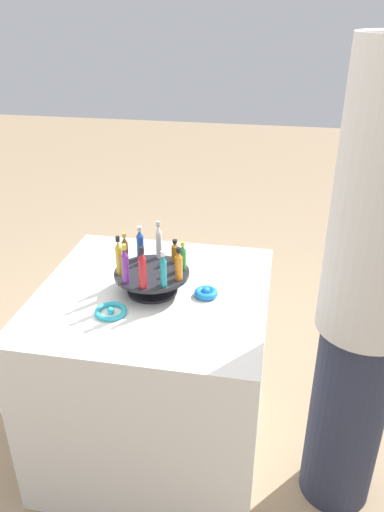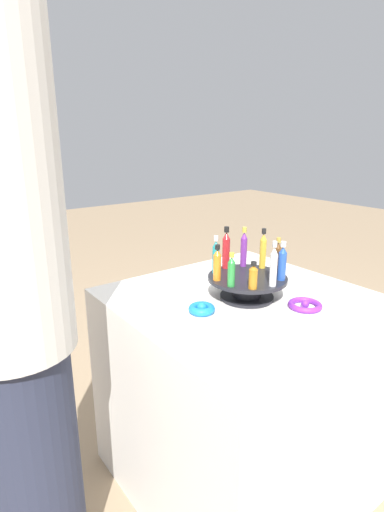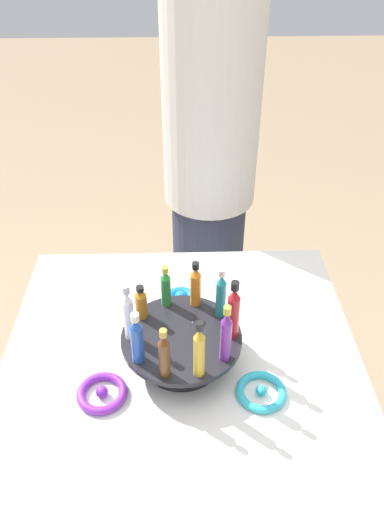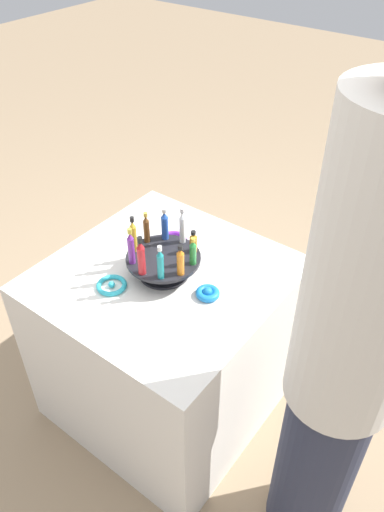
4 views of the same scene
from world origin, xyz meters
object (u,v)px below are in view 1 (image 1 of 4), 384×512
(bottle_gold, at_px, (119,257))
(bottle_orange, at_px, (179,265))
(ribbon_bow_purple, at_px, (140,264))
(bottle_teal, at_px, (163,270))
(bottle_red, at_px, (142,269))
(bottle_green, at_px, (183,257))
(bottle_clear, at_px, (159,241))
(bottle_blue, at_px, (140,244))
(bottle_purple, at_px, (125,265))
(bottle_brown, at_px, (125,250))
(ribbon_bow_blue, at_px, (206,293))
(person_figure, at_px, (371,285))
(display_stand, at_px, (152,279))
(bottle_amber, at_px, (175,252))
(ribbon_bow_teal, at_px, (111,311))

(bottle_gold, height_order, bottle_orange, bottle_gold)
(ribbon_bow_purple, bearing_deg, bottle_teal, 31.50)
(bottle_red, height_order, bottle_green, bottle_red)
(bottle_clear, height_order, bottle_blue, bottle_clear)
(bottle_purple, height_order, bottle_blue, bottle_purple)
(bottle_brown, relative_size, bottle_blue, 0.97)
(bottle_brown, bearing_deg, ribbon_bow_blue, 82.82)
(bottle_teal, relative_size, person_figure, 0.07)
(bottle_brown, height_order, ribbon_bow_purple, bottle_brown)
(bottle_purple, bearing_deg, ribbon_bow_purple, -173.58)
(bottle_gold, xyz_separation_m, bottle_purple, (0.05, 0.04, 0.00))
(bottle_red, distance_m, bottle_orange, 0.13)
(display_stand, relative_size, bottle_brown, 2.14)
(bottle_orange, relative_size, ribbon_bow_purple, 1.11)
(bottle_orange, xyz_separation_m, ribbon_bow_purple, (-0.20, -0.20, -0.12))
(person_figure, bearing_deg, bottle_amber, -8.27)
(ribbon_bow_blue, bearing_deg, person_figure, 79.11)
(bottle_teal, bearing_deg, bottle_clear, -162.11)
(person_figure, bearing_deg, bottle_red, 8.79)
(bottle_gold, relative_size, bottle_red, 0.96)
(display_stand, bearing_deg, bottle_gold, -72.11)
(bottle_brown, bearing_deg, bottle_green, 89.89)
(bottle_red, distance_m, bottle_teal, 0.07)
(bottle_brown, bearing_deg, bottle_purple, 17.89)
(bottle_orange, relative_size, person_figure, 0.07)
(bottle_brown, xyz_separation_m, ribbon_bow_purple, (-0.13, 0.01, -0.12))
(bottle_purple, bearing_deg, ribbon_bow_blue, 108.32)
(display_stand, height_order, bottle_green, bottle_green)
(ribbon_bow_teal, bearing_deg, bottle_purple, 155.69)
(bottle_brown, relative_size, bottle_gold, 0.87)
(bottle_gold, height_order, bottle_green, bottle_gold)
(bottle_green, xyz_separation_m, person_figure, (0.14, 0.60, 0.03))
(display_stand, distance_m, bottle_blue, 0.14)
(display_stand, height_order, bottle_brown, bottle_brown)
(bottle_green, distance_m, ribbon_bow_blue, 0.15)
(bottle_green, xyz_separation_m, bottle_amber, (-0.05, -0.04, -0.01))
(bottle_red, height_order, person_figure, person_figure)
(bottle_red, height_order, bottle_amber, bottle_red)
(bottle_brown, xyz_separation_m, bottle_red, (0.14, 0.10, 0.01))
(display_stand, relative_size, bottle_teal, 2.03)
(bottle_red, height_order, ribbon_bow_purple, bottle_red)
(ribbon_bow_blue, bearing_deg, bottle_orange, -70.87)
(bottle_purple, bearing_deg, bottle_orange, 107.89)
(bottle_brown, height_order, bottle_clear, bottle_clear)
(display_stand, relative_size, bottle_amber, 3.06)
(bottle_clear, xyz_separation_m, ribbon_bow_purple, (-0.06, -0.09, -0.13))
(bottle_teal, distance_m, bottle_amber, 0.18)
(bottle_amber, bearing_deg, bottle_clear, -108.11)
(bottle_teal, relative_size, bottle_amber, 1.51)
(bottle_purple, relative_size, bottle_amber, 1.65)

